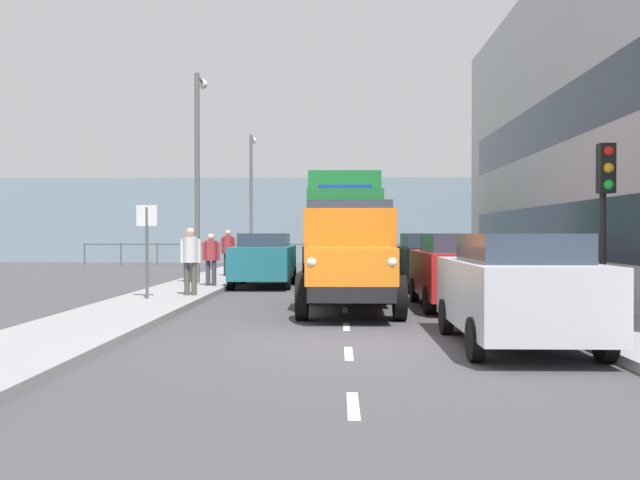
{
  "coord_description": "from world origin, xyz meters",
  "views": [
    {
      "loc": [
        0.15,
        10.45,
        1.72
      ],
      "look_at": [
        0.7,
        -9.85,
        1.52
      ],
      "focal_mm": 38.28,
      "sensor_mm": 36.0,
      "label": 1
    }
  ],
  "objects": [
    {
      "name": "ground_plane",
      "position": [
        0.0,
        -9.13,
        0.0
      ],
      "size": [
        80.0,
        80.0,
        0.0
      ],
      "primitive_type": "plane",
      "color": "#423F44"
    },
    {
      "name": "sidewalk_left",
      "position": [
        -4.57,
        -9.13,
        0.07
      ],
      "size": [
        2.15,
        35.57,
        0.15
      ],
      "primitive_type": "cube",
      "color": "gray",
      "rests_on": "ground_plane"
    },
    {
      "name": "sidewalk_right",
      "position": [
        4.57,
        -9.13,
        0.07
      ],
      "size": [
        2.15,
        35.57,
        0.15
      ],
      "primitive_type": "cube",
      "color": "gray",
      "rests_on": "ground_plane"
    },
    {
      "name": "road_centreline_markings",
      "position": [
        0.0,
        -8.47,
        0.0
      ],
      "size": [
        0.12,
        30.62,
        0.01
      ],
      "color": "silver",
      "rests_on": "ground_plane"
    },
    {
      "name": "sea_horizon",
      "position": [
        0.0,
        -29.91,
        2.5
      ],
      "size": [
        80.0,
        0.8,
        5.0
      ],
      "primitive_type": "cube",
      "color": "gray",
      "rests_on": "ground_plane"
    },
    {
      "name": "seawall_railing",
      "position": [
        -0.0,
        -26.31,
        0.92
      ],
      "size": [
        28.08,
        0.08,
        1.2
      ],
      "color": "#4C5156",
      "rests_on": "ground_plane"
    },
    {
      "name": "truck_vintage_orange",
      "position": [
        -0.1,
        -4.33,
        1.18
      ],
      "size": [
        2.17,
        5.64,
        2.43
      ],
      "color": "black",
      "rests_on": "ground_plane"
    },
    {
      "name": "lorry_cargo_green",
      "position": [
        -0.06,
        -14.58,
        2.08
      ],
      "size": [
        2.58,
        8.2,
        3.87
      ],
      "color": "#1E7033",
      "rests_on": "ground_plane"
    },
    {
      "name": "car_silver_kerbside_near",
      "position": [
        -2.55,
        0.07,
        0.9
      ],
      "size": [
        1.9,
        4.02,
        1.72
      ],
      "color": "#B7BABF",
      "rests_on": "ground_plane"
    },
    {
      "name": "car_red_kerbside_1",
      "position": [
        -2.55,
        -5.35,
        0.89
      ],
      "size": [
        1.76,
        4.27,
        1.72
      ],
      "color": "#B21E1E",
      "rests_on": "ground_plane"
    },
    {
      "name": "car_black_kerbside_2",
      "position": [
        -2.55,
        -10.69,
        0.9
      ],
      "size": [
        1.77,
        4.49,
        1.72
      ],
      "color": "black",
      "rests_on": "ground_plane"
    },
    {
      "name": "car_teal_oppositeside_0",
      "position": [
        2.55,
        -11.53,
        0.9
      ],
      "size": [
        1.9,
        4.19,
        1.72
      ],
      "color": "#1E6670",
      "rests_on": "ground_plane"
    },
    {
      "name": "pedestrian_couple_a",
      "position": [
        3.9,
        -6.74,
        1.16
      ],
      "size": [
        0.53,
        0.34,
        1.71
      ],
      "color": "#4C473D",
      "rests_on": "sidewalk_right"
    },
    {
      "name": "pedestrian_couple_b",
      "position": [
        3.97,
        -9.89,
        1.06
      ],
      "size": [
        0.53,
        0.34,
        1.56
      ],
      "color": "#383342",
      "rests_on": "sidewalk_right"
    },
    {
      "name": "pedestrian_near_railing",
      "position": [
        4.99,
        -11.41,
        1.1
      ],
      "size": [
        0.53,
        0.34,
        1.62
      ],
      "color": "#383342",
      "rests_on": "sidewalk_right"
    },
    {
      "name": "pedestrian_strolling",
      "position": [
        4.23,
        -14.59,
        1.15
      ],
      "size": [
        0.53,
        0.34,
        1.7
      ],
      "color": "black",
      "rests_on": "sidewalk_right"
    },
    {
      "name": "traffic_light_near",
      "position": [
        -4.7,
        -2.06,
        2.47
      ],
      "size": [
        0.28,
        0.41,
        3.2
      ],
      "color": "black",
      "rests_on": "sidewalk_left"
    },
    {
      "name": "lamp_post_promenade",
      "position": [
        4.6,
        -11.06,
        4.08
      ],
      "size": [
        0.32,
        1.14,
        6.62
      ],
      "color": "#59595B",
      "rests_on": "sidewalk_right"
    },
    {
      "name": "lamp_post_far",
      "position": [
        4.41,
        -22.86,
        3.95
      ],
      "size": [
        0.32,
        1.14,
        6.37
      ],
      "color": "#59595B",
      "rests_on": "sidewalk_right"
    },
    {
      "name": "street_sign",
      "position": [
        4.75,
        -5.81,
        1.68
      ],
      "size": [
        0.5,
        0.07,
        2.25
      ],
      "color": "#4C4C4C",
      "rests_on": "sidewalk_right"
    }
  ]
}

